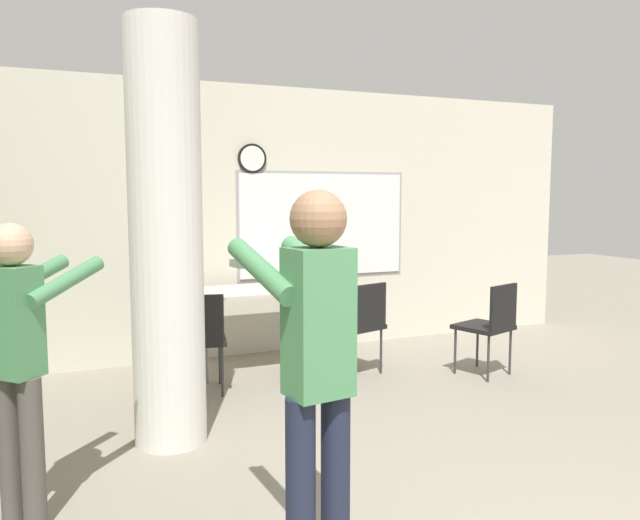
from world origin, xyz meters
name	(u,v)px	position (x,y,z in m)	size (l,w,h in m)	color
wall_back	(250,221)	(0.02, 5.06, 1.40)	(8.00, 0.15, 2.80)	beige
support_pillar	(166,237)	(-1.18, 2.94, 1.40)	(0.48, 0.48, 2.80)	silver
folding_table	(271,294)	(0.05, 4.45, 0.72)	(1.55, 0.72, 0.78)	beige
bottle_on_table	(304,278)	(0.36, 4.37, 0.86)	(0.06, 0.06, 0.23)	#4C3319
waste_bin	(296,361)	(0.08, 3.88, 0.19)	(0.25, 0.25, 0.38)	#38383D
chair_mid_room	(490,322)	(1.81, 3.35, 0.51)	(0.56, 0.56, 0.87)	black
chair_table_left	(199,335)	(-0.78, 3.86, 0.51)	(0.51, 0.51, 0.87)	black
chair_table_right	(359,321)	(0.71, 3.86, 0.51)	(0.55, 0.55, 0.87)	black
person_watching_back	(20,350)	(-2.04, 2.14, 0.91)	(0.59, 0.59, 1.55)	#514C47
person_playing_front	(315,360)	(-0.88, 1.08, 1.00)	(0.44, 0.65, 1.70)	#1E2338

